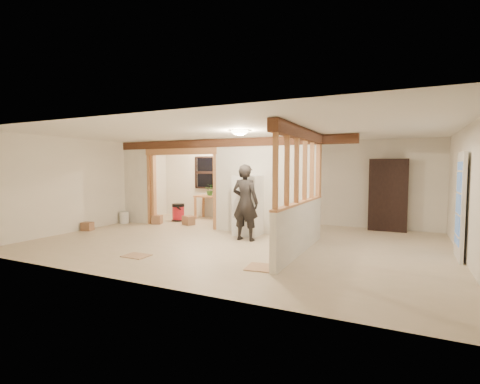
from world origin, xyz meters
The scene contains 30 objects.
floor centered at (0.00, 0.00, -0.01)m, with size 9.00×6.50×0.01m, color #C8B195.
ceiling centered at (0.00, 0.00, 2.50)m, with size 9.00×6.50×0.01m, color white.
wall_back centered at (0.00, 3.25, 1.25)m, with size 9.00×0.01×2.50m, color silver.
wall_front centered at (0.00, -3.25, 1.25)m, with size 9.00×0.01×2.50m, color silver.
wall_left centered at (-4.50, 0.00, 1.25)m, with size 0.01×6.50×2.50m, color silver.
wall_right centered at (4.50, 0.00, 1.25)m, with size 0.01×6.50×2.50m, color silver.
partition_left_stub centered at (-4.05, 1.20, 1.25)m, with size 0.90×0.12×2.50m, color white.
partition_center centered at (0.20, 1.20, 1.25)m, with size 2.80×0.12×2.50m, color white.
doorway_frame centered at (-2.40, 1.20, 1.10)m, with size 2.46×0.14×2.20m, color tan.
header_beam_back centered at (-1.00, 1.20, 2.38)m, with size 7.00×0.18×0.22m, color #58311E.
header_beam_right centered at (1.60, -0.40, 2.38)m, with size 0.18×3.30×0.22m, color #58311E.
pony_wall centered at (1.60, -0.40, 0.50)m, with size 0.12×3.20×1.00m, color white.
stud_partition centered at (1.60, -0.40, 1.66)m, with size 0.14×3.20×1.32m, color tan.
window_back centered at (-2.60, 3.17, 1.55)m, with size 1.12×0.10×1.10m, color black.
french_door centered at (4.42, 0.40, 1.00)m, with size 0.12×0.86×2.00m, color white.
ceiling_dome_main centered at (0.30, -0.50, 2.48)m, with size 0.36×0.36×0.16m, color #FFEABF.
ceiling_dome_util centered at (-2.50, 2.30, 2.48)m, with size 0.32×0.32×0.14m, color #FFEABF.
hanging_bulb centered at (-2.00, 1.60, 2.18)m, with size 0.07×0.07×0.07m, color #FFD88C.
refrigerator centered at (-0.10, 0.84, 0.76)m, with size 0.62×0.61×1.52m, color silver.
woman centered at (0.10, 0.21, 0.90)m, with size 0.66×0.43×1.80m, color #2C2726.
work_table centered at (-2.27, 2.89, 0.39)m, with size 1.24×0.62×0.78m, color tan.
potted_plant centered at (-2.39, 2.86, 0.97)m, with size 0.34×0.29×0.37m, color #447832.
shop_vac centered at (-3.09, 2.01, 0.28)m, with size 0.44×0.44×0.57m, color red.
bookshelf centered at (3.07, 3.02, 0.98)m, with size 0.98×0.33×1.95m, color black.
bucket centered at (-4.33, 0.91, 0.18)m, with size 0.28×0.28×0.35m, color silver.
box_util_a centered at (-2.36, 1.50, 0.14)m, with size 0.32×0.27×0.27m, color #9D6C4C.
box_util_b centered at (-3.34, 1.26, 0.13)m, with size 0.28×0.28×0.26m, color #9D6C4C.
box_front centered at (-4.33, -0.47, 0.11)m, with size 0.28×0.23×0.23m, color #9D6C4C.
floor_panel_near centered at (1.30, -1.73, 0.01)m, with size 0.50×0.50×0.02m, color tan.
floor_panel_far centered at (-1.19, -2.04, 0.01)m, with size 0.48×0.39×0.02m, color tan.
Camera 1 is at (3.48, -7.16, 1.71)m, focal length 26.00 mm.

